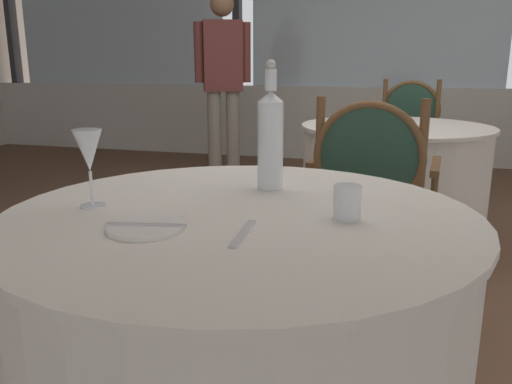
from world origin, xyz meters
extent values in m
plane|color=brown|center=(0.00, 0.00, 0.00)|extent=(13.17, 13.17, 0.00)
cube|color=silver|center=(0.00, 3.40, 0.42)|extent=(10.13, 0.12, 0.85)
cube|color=silver|center=(-3.18, 3.42, 1.68)|extent=(2.80, 0.02, 1.65)
cube|color=#333338|center=(-4.76, 3.40, 1.68)|extent=(0.08, 0.14, 1.65)
cube|color=silver|center=(0.00, 3.42, 1.68)|extent=(2.80, 0.02, 1.65)
cube|color=#333338|center=(-1.59, 3.40, 1.68)|extent=(0.08, 0.14, 1.65)
cylinder|color=white|center=(-0.01, -1.51, 0.75)|extent=(1.18, 1.18, 0.02)
cylinder|color=white|center=(-0.01, -1.51, 0.37)|extent=(1.14, 1.14, 0.74)
cylinder|color=white|center=(-0.17, -1.71, 0.76)|extent=(0.17, 0.17, 0.01)
cube|color=silver|center=(-0.17, -1.71, 0.77)|extent=(0.18, 0.05, 0.00)
cube|color=silver|center=(0.05, -1.68, 0.76)|extent=(0.03, 0.19, 0.00)
cylinder|color=white|center=(0.00, -1.25, 0.88)|extent=(0.07, 0.07, 0.25)
cone|color=white|center=(0.00, -1.25, 1.03)|extent=(0.07, 0.07, 0.03)
cylinder|color=white|center=(0.00, -1.25, 1.07)|extent=(0.03, 0.03, 0.06)
sphere|color=silver|center=(0.00, -1.25, 1.11)|extent=(0.03, 0.03, 0.03)
cylinder|color=white|center=(-0.39, -1.57, 0.76)|extent=(0.06, 0.06, 0.00)
cylinder|color=white|center=(-0.39, -1.57, 0.81)|extent=(0.01, 0.01, 0.09)
cone|color=white|center=(-0.39, -1.57, 0.90)|extent=(0.07, 0.07, 0.11)
cylinder|color=white|center=(0.25, -1.50, 0.80)|extent=(0.07, 0.07, 0.08)
cylinder|color=white|center=(0.33, 0.47, 0.75)|extent=(1.12, 1.12, 0.02)
cylinder|color=white|center=(0.33, 0.47, 0.37)|extent=(1.08, 1.08, 0.74)
cube|color=brown|center=(0.40, 1.37, 0.44)|extent=(0.49, 0.49, 0.05)
cube|color=#284738|center=(0.40, 1.37, 0.48)|extent=(0.46, 0.46, 0.04)
cylinder|color=brown|center=(0.58, 1.15, 0.21)|extent=(0.04, 0.04, 0.41)
cylinder|color=brown|center=(0.19, 1.18, 0.21)|extent=(0.04, 0.04, 0.41)
cylinder|color=brown|center=(0.62, 1.55, 0.21)|extent=(0.04, 0.04, 0.41)
cylinder|color=brown|center=(0.22, 1.58, 0.21)|extent=(0.04, 0.04, 0.41)
cylinder|color=brown|center=(0.62, 1.55, 0.73)|extent=(0.04, 0.04, 0.53)
cylinder|color=brown|center=(0.22, 1.58, 0.73)|extent=(0.04, 0.04, 0.53)
ellipsoid|color=#284738|center=(0.42, 1.58, 0.76)|extent=(0.39, 0.08, 0.45)
torus|color=brown|center=(0.42, 1.58, 0.76)|extent=(0.46, 0.07, 0.46)
cube|color=brown|center=(0.65, 1.33, 0.68)|extent=(0.06, 0.37, 0.03)
cylinder|color=brown|center=(0.64, 1.19, 0.57)|extent=(0.03, 0.03, 0.22)
cube|color=brown|center=(0.15, 1.37, 0.68)|extent=(0.06, 0.37, 0.03)
cylinder|color=brown|center=(0.14, 1.23, 0.57)|extent=(0.03, 0.03, 0.22)
cube|color=brown|center=(0.26, -0.42, 0.45)|extent=(0.49, 0.49, 0.05)
cube|color=#284738|center=(0.26, -0.42, 0.49)|extent=(0.46, 0.46, 0.04)
cylinder|color=brown|center=(0.08, -0.21, 0.21)|extent=(0.04, 0.04, 0.42)
cylinder|color=brown|center=(0.47, -0.24, 0.21)|extent=(0.04, 0.04, 0.42)
cylinder|color=brown|center=(0.04, -0.61, 0.21)|extent=(0.04, 0.04, 0.42)
cylinder|color=brown|center=(0.44, -0.64, 0.21)|extent=(0.04, 0.04, 0.42)
cylinder|color=brown|center=(0.04, -0.61, 0.73)|extent=(0.04, 0.04, 0.51)
cylinder|color=brown|center=(0.44, -0.64, 0.73)|extent=(0.04, 0.04, 0.51)
ellipsoid|color=#284738|center=(0.24, -0.64, 0.76)|extent=(0.39, 0.08, 0.43)
torus|color=brown|center=(0.24, -0.64, 0.76)|extent=(0.44, 0.07, 0.44)
cube|color=brown|center=(0.01, -0.38, 0.69)|extent=(0.06, 0.37, 0.03)
cylinder|color=brown|center=(0.02, -0.24, 0.58)|extent=(0.03, 0.03, 0.22)
cube|color=brown|center=(0.51, -0.42, 0.69)|extent=(0.06, 0.37, 0.03)
cylinder|color=brown|center=(0.52, -0.28, 0.58)|extent=(0.03, 0.03, 0.22)
cylinder|color=gray|center=(-1.38, 2.00, 0.43)|extent=(0.13, 0.13, 0.86)
cylinder|color=gray|center=(-1.22, 2.07, 0.43)|extent=(0.13, 0.13, 0.86)
cube|color=brown|center=(-1.30, 2.04, 1.18)|extent=(0.41, 0.33, 0.64)
sphere|color=#9E7051|center=(-1.30, 2.04, 1.64)|extent=(0.22, 0.22, 0.22)
cylinder|color=brown|center=(-1.50, 1.95, 1.21)|extent=(0.09, 0.09, 0.55)
cylinder|color=brown|center=(-1.10, 2.13, 1.21)|extent=(0.09, 0.09, 0.55)
camera|label=1|loc=(0.36, -2.69, 1.12)|focal=36.28mm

